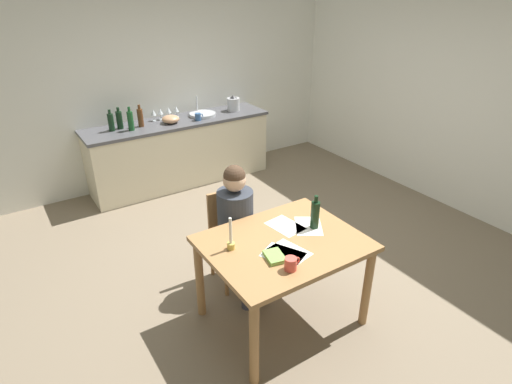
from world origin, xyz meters
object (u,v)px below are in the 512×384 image
(chair_at_table, at_px, (232,233))
(coffee_mug, at_px, (291,264))
(sink_unit, at_px, (202,114))
(stovetop_kettle, at_px, (233,104))
(bottle_oil, at_px, (111,122))
(bottle_sauce, at_px, (140,117))
(candlestick, at_px, (231,240))
(wine_glass_by_kettle, at_px, (168,110))
(wine_bottle_on_table, at_px, (315,214))
(person_seated, at_px, (239,222))
(book_magazine, at_px, (275,257))
(bottle_wine_red, at_px, (130,120))
(wine_glass_back_right, at_px, (153,113))
(mixing_bowl, at_px, (171,119))
(dining_table, at_px, (283,253))
(bottle_vinegar, at_px, (119,120))
(wine_glass_back_left, at_px, (160,112))
(wine_glass_near_sink, at_px, (176,109))
(teacup_on_counter, at_px, (198,117))

(chair_at_table, bearing_deg, coffee_mug, -96.36)
(sink_unit, xyz_separation_m, stovetop_kettle, (0.49, -0.00, 0.08))
(bottle_oil, relative_size, bottle_sauce, 0.95)
(candlestick, xyz_separation_m, wine_glass_by_kettle, (0.76, 2.99, 0.16))
(wine_bottle_on_table, xyz_separation_m, bottle_sauce, (-0.40, 2.95, 0.12))
(person_seated, bearing_deg, book_magazine, -99.74)
(coffee_mug, relative_size, bottle_wine_red, 0.42)
(wine_bottle_on_table, distance_m, wine_glass_back_right, 3.10)
(bottle_oil, distance_m, mixing_bowl, 0.75)
(wine_bottle_on_table, distance_m, wine_glass_by_kettle, 3.10)
(chair_at_table, height_order, wine_bottle_on_table, wine_bottle_on_table)
(dining_table, distance_m, wine_bottle_on_table, 0.41)
(mixing_bowl, xyz_separation_m, stovetop_kettle, (0.99, 0.06, 0.05))
(bottle_sauce, distance_m, stovetop_kettle, 1.36)
(wine_glass_back_right, bearing_deg, sink_unit, -12.77)
(person_seated, bearing_deg, bottle_vinegar, 95.86)
(book_magazine, bearing_deg, bottle_wine_red, 102.83)
(wine_glass_back_left, bearing_deg, stovetop_kettle, -8.21)
(chair_at_table, bearing_deg, sink_unit, 69.36)
(sink_unit, distance_m, bottle_sauce, 0.87)
(person_seated, xyz_separation_m, candlestick, (-0.33, -0.44, 0.17))
(bottle_sauce, height_order, wine_glass_near_sink, bottle_sauce)
(book_magazine, xyz_separation_m, stovetop_kettle, (1.48, 3.12, 0.21))
(candlestick, distance_m, book_magazine, 0.35)
(sink_unit, distance_m, bottle_vinegar, 1.12)
(wine_glass_by_kettle, bearing_deg, bottle_wine_red, -159.30)
(bottle_sauce, bearing_deg, coffee_mug, -91.70)
(bottle_sauce, bearing_deg, wine_glass_back_right, 32.28)
(chair_at_table, xyz_separation_m, stovetop_kettle, (1.34, 2.26, 0.51))
(book_magazine, relative_size, bottle_sauce, 0.62)
(stovetop_kettle, bearing_deg, wine_glass_near_sink, 169.55)
(coffee_mug, bearing_deg, bottle_wine_red, 90.97)
(book_magazine, bearing_deg, bottle_oil, 106.64)
(wine_glass_by_kettle, xyz_separation_m, teacup_on_counter, (0.29, -0.30, -0.06))
(book_magazine, xyz_separation_m, bottle_vinegar, (-0.13, 3.19, 0.23))
(book_magazine, bearing_deg, wine_bottle_on_table, 30.72)
(wine_glass_near_sink, distance_m, wine_glass_by_kettle, 0.11)
(bottle_oil, bearing_deg, wine_bottle_on_table, -75.62)
(bottle_wine_red, height_order, wine_glass_by_kettle, bottle_wine_red)
(candlestick, distance_m, wine_glass_back_left, 3.06)
(bottle_oil, bearing_deg, candlestick, -89.14)
(wine_glass_by_kettle, xyz_separation_m, wine_glass_back_left, (-0.12, 0.00, 0.00))
(wine_bottle_on_table, xyz_separation_m, wine_glass_back_right, (-0.18, 3.09, 0.11))
(dining_table, distance_m, book_magazine, 0.27)
(stovetop_kettle, distance_m, wine_glass_back_left, 1.05)
(wine_bottle_on_table, xyz_separation_m, teacup_on_counter, (0.33, 2.79, 0.05))
(wine_glass_near_sink, distance_m, teacup_on_counter, 0.36)
(bottle_wine_red, xyz_separation_m, wine_glass_by_kettle, (0.59, 0.22, -0.02))
(chair_at_table, distance_m, bottle_vinegar, 2.40)
(bottle_vinegar, distance_m, mixing_bowl, 0.64)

